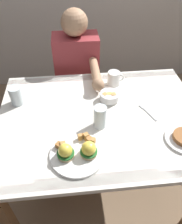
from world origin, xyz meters
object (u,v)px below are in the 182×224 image
object	(u,v)px
coffee_mug	(114,78)
water_glass_near	(16,96)
water_glass_far	(100,118)
diner_person	(77,73)
fruit_bowl	(109,97)
eggs_benedict_plate	(78,152)
fork	(147,111)
dining_table	(101,129)

from	to	relation	value
coffee_mug	water_glass_near	distance (m)	0.64
water_glass_far	diner_person	bearing A→B (deg)	97.55
fruit_bowl	water_glass_near	xyz separation A→B (m)	(-0.56, 0.03, 0.02)
eggs_benedict_plate	water_glass_near	bearing A→B (deg)	128.73
fork	diner_person	bearing A→B (deg)	123.05
eggs_benedict_plate	diner_person	distance (m)	0.87
eggs_benedict_plate	water_glass_near	distance (m)	0.55
coffee_mug	fork	distance (m)	0.33
fork	water_glass_far	world-z (taller)	water_glass_far
fruit_bowl	coffee_mug	world-z (taller)	coffee_mug
eggs_benedict_plate	coffee_mug	world-z (taller)	coffee_mug
dining_table	eggs_benedict_plate	xyz separation A→B (m)	(-0.15, -0.26, 0.13)
fork	fruit_bowl	bearing A→B (deg)	148.46
water_glass_near	water_glass_far	bearing A→B (deg)	-26.91
eggs_benedict_plate	fork	bearing A→B (deg)	32.23
water_glass_near	water_glass_far	size ratio (longest dim) A/B	0.88
dining_table	water_glass_far	distance (m)	0.18
dining_table	fork	size ratio (longest dim) A/B	7.96
coffee_mug	dining_table	bearing A→B (deg)	-112.05
fork	water_glass_far	distance (m)	0.31
coffee_mug	diner_person	bearing A→B (deg)	128.40
dining_table	fork	distance (m)	0.29
fork	diner_person	xyz separation A→B (m)	(-0.38, 0.59, -0.09)
eggs_benedict_plate	coffee_mug	distance (m)	0.63
water_glass_near	fruit_bowl	bearing A→B (deg)	-3.35
eggs_benedict_plate	water_glass_far	world-z (taller)	water_glass_far
dining_table	fruit_bowl	world-z (taller)	fruit_bowl
eggs_benedict_plate	fruit_bowl	bearing A→B (deg)	61.03
eggs_benedict_plate	fruit_bowl	size ratio (longest dim) A/B	2.25
dining_table	fork	world-z (taller)	fork
coffee_mug	water_glass_far	size ratio (longest dim) A/B	0.84
fruit_bowl	diner_person	bearing A→B (deg)	110.85
fruit_bowl	water_glass_far	world-z (taller)	water_glass_far
fruit_bowl	diner_person	size ratio (longest dim) A/B	0.11
fruit_bowl	coffee_mug	bearing A→B (deg)	70.86
water_glass_near	fork	bearing A→B (deg)	-11.74
water_glass_near	water_glass_far	world-z (taller)	water_glass_far
water_glass_near	eggs_benedict_plate	bearing A→B (deg)	-51.27
coffee_mug	fork	bearing A→B (deg)	-63.07
fork	coffee_mug	bearing A→B (deg)	116.93
eggs_benedict_plate	fork	world-z (taller)	eggs_benedict_plate
fruit_bowl	fork	distance (m)	0.24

